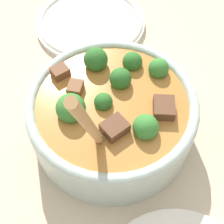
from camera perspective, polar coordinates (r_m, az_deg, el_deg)
The scene contains 3 objects.
ground_plane at distance 0.53m, azimuth 0.00°, elevation -3.59°, with size 4.00×4.00×0.00m, color #C6B293.
stew_bowl at distance 0.48m, azimuth -0.00°, elevation -0.29°, with size 0.26×0.26×0.26m.
empty_plate at distance 0.70m, azimuth -3.93°, elevation 16.17°, with size 0.23×0.23×0.02m.
Camera 1 is at (0.09, 0.26, 0.45)m, focal length 50.00 mm.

